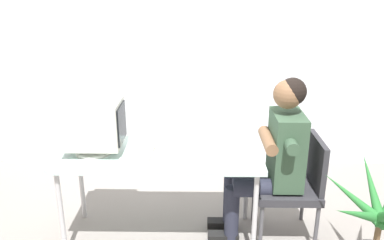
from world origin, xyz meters
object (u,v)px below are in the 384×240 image
Objects in this scene: crt_monitor at (93,124)px; office_chair at (295,182)px; person_seated at (273,154)px; desk at (160,158)px; potted_plant at (379,231)px; keyboard at (141,152)px.

office_chair is (1.49, 0.05, -0.48)m from crt_monitor.
person_seated is at bearing -180.00° from office_chair.
person_seated reaches higher than office_chair.
potted_plant is (1.45, -0.48, -0.28)m from desk.
office_chair is (1.02, 0.04, -0.21)m from desk.
crt_monitor is 0.51× the size of potted_plant.
keyboard is at bearing -4.93° from crt_monitor.
keyboard is (-0.13, -0.04, 0.07)m from desk.
keyboard is 0.34× the size of person_seated.
potted_plant is at bearing -40.08° from person_seated.
desk is 0.84m from person_seated.
office_chair is at bearing 2.19° from desk.
office_chair is at bearing 130.03° from potted_plant.
desk is at bearing -177.81° from office_chair.
desk is 1.56m from potted_plant.
keyboard is 0.53× the size of potted_plant.
person_seated reaches higher than crt_monitor.
crt_monitor is 0.40m from keyboard.
crt_monitor reaches higher than keyboard.
person_seated reaches higher than potted_plant.
potted_plant reaches higher than office_chair.
crt_monitor is 0.52× the size of office_chair.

